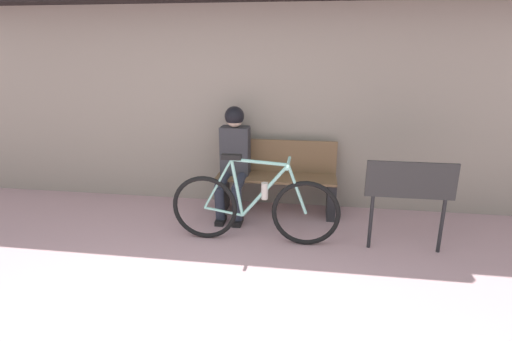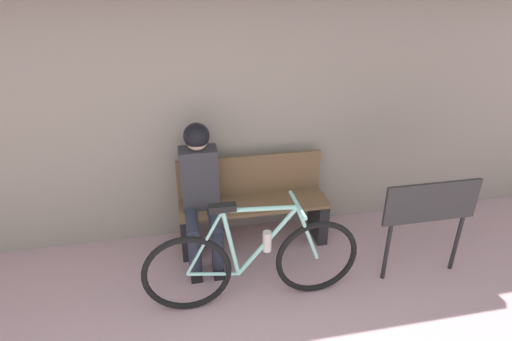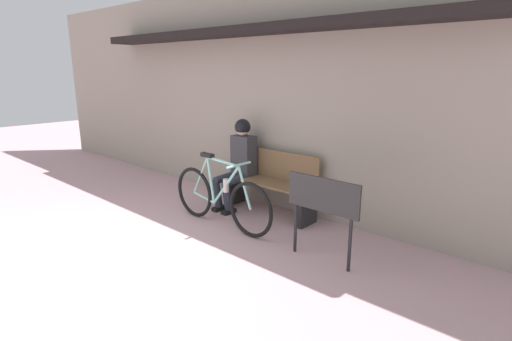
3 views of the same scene
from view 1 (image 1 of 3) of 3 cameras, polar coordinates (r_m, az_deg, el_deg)
The scene contains 5 objects.
storefront_wall at distance 4.96m, azimuth -1.93°, elevation 13.92°, with size 12.00×0.56×3.20m.
park_bench_near at distance 4.84m, azimuth 2.94°, elevation -1.45°, with size 1.42×0.42×0.87m.
bicycle at distance 4.11m, azimuth -0.22°, elevation -5.31°, with size 1.74×0.40×0.93m.
person_seated at distance 4.71m, azimuth -3.21°, elevation 2.33°, with size 0.34×0.65×1.30m.
signboard at distance 4.10m, azimuth 21.17°, elevation -2.15°, with size 0.84×0.04×0.92m.
Camera 1 is at (0.88, -1.85, 1.97)m, focal length 28.00 mm.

